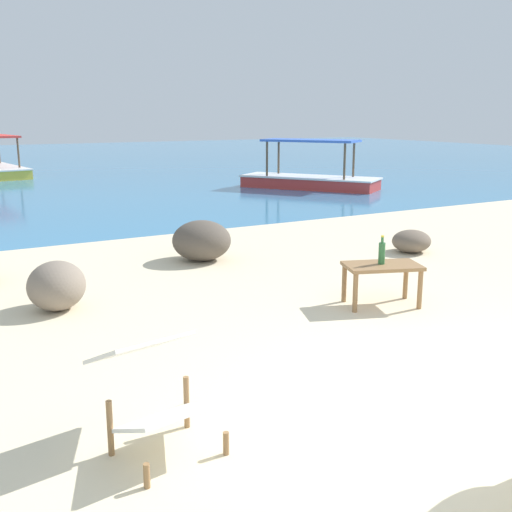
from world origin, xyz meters
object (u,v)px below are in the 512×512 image
at_px(deck_chair_far, 153,384).
at_px(boat_red, 310,178).
at_px(bottle, 382,253).
at_px(low_bench_table, 382,271).

bearing_deg(deck_chair_far, boat_red, 132.03).
xyz_separation_m(deck_chair_far, boat_red, (8.28, 10.45, -0.13)).
xyz_separation_m(bottle, boat_red, (5.28, 8.97, -0.30)).
relative_size(deck_chair_far, boat_red, 0.23).
bearing_deg(low_bench_table, bottle, 113.89).
height_order(deck_chair_far, boat_red, boat_red).
bearing_deg(boat_red, bottle, -64.95).
height_order(bottle, boat_red, boat_red).
height_order(low_bench_table, boat_red, boat_red).
bearing_deg(bottle, low_bench_table, -86.07).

